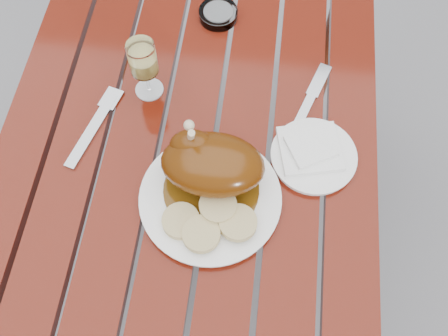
% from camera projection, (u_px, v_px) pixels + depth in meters
% --- Properties ---
extents(ground, '(60.00, 60.00, 0.00)m').
position_uv_depth(ground, '(203.00, 239.00, 1.74)').
color(ground, slate).
rests_on(ground, ground).
extents(table, '(0.80, 1.20, 0.75)m').
position_uv_depth(table, '(198.00, 195.00, 1.41)').
color(table, '#63180B').
rests_on(table, ground).
extents(dinner_plate, '(0.34, 0.34, 0.02)m').
position_uv_depth(dinner_plate, '(210.00, 199.00, 0.99)').
color(dinner_plate, white).
rests_on(dinner_plate, table).
extents(roast_duck, '(0.20, 0.19, 0.14)m').
position_uv_depth(roast_duck, '(210.00, 163.00, 0.95)').
color(roast_duck, '#512F09').
rests_on(roast_duck, dinner_plate).
extents(bread_dumplings, '(0.18, 0.13, 0.03)m').
position_uv_depth(bread_dumplings, '(209.00, 221.00, 0.94)').
color(bread_dumplings, tan).
rests_on(bread_dumplings, dinner_plate).
extents(wine_glass, '(0.08, 0.08, 0.15)m').
position_uv_depth(wine_glass, '(145.00, 69.00, 1.05)').
color(wine_glass, '#DFD065').
rests_on(wine_glass, table).
extents(side_plate, '(0.23, 0.23, 0.01)m').
position_uv_depth(side_plate, '(314.00, 156.00, 1.03)').
color(side_plate, white).
rests_on(side_plate, table).
extents(napkin, '(0.15, 0.14, 0.01)m').
position_uv_depth(napkin, '(310.00, 149.00, 1.03)').
color(napkin, white).
rests_on(napkin, side_plate).
extents(ashtray, '(0.12, 0.12, 0.02)m').
position_uv_depth(ashtray, '(218.00, 14.00, 1.20)').
color(ashtray, '#B2B7BC').
rests_on(ashtray, table).
extents(fork, '(0.07, 0.19, 0.01)m').
position_uv_depth(fork, '(92.00, 130.00, 1.06)').
color(fork, gray).
rests_on(fork, table).
extents(knife, '(0.09, 0.20, 0.01)m').
position_uv_depth(knife, '(304.00, 112.00, 1.09)').
color(knife, gray).
rests_on(knife, table).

